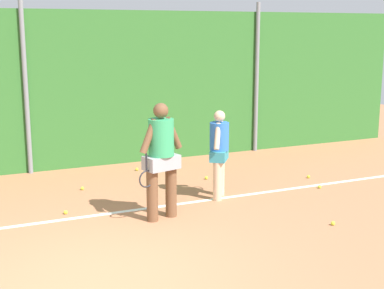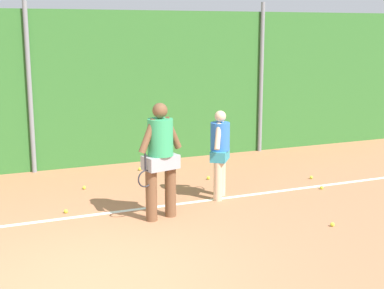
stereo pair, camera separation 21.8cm
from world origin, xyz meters
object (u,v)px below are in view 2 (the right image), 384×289
Objects in this scene: tennis_ball_2 at (311,177)px; tennis_ball_4 at (332,224)px; tennis_ball_1 at (322,188)px; player_midcourt at (220,150)px; tennis_ball_3 at (66,211)px; player_foreground_near at (160,155)px; tennis_ball_0 at (140,169)px; tennis_ball_5 at (208,178)px; tennis_ball_6 at (84,188)px.

tennis_ball_4 is (-1.32, -2.50, 0.00)m from tennis_ball_2.
tennis_ball_1 and tennis_ball_4 have the same top height.
tennis_ball_3 is at bearing 122.31° from player_midcourt.
tennis_ball_0 is (0.60, 3.13, -1.03)m from player_foreground_near.
tennis_ball_3 is at bearing -131.38° from tennis_ball_0.
tennis_ball_4 is 3.34m from tennis_ball_5.
tennis_ball_5 is (0.33, 1.22, -0.87)m from player_midcourt.
player_midcourt reaches higher than tennis_ball_0.
tennis_ball_0 is 1.66m from tennis_ball_5.
player_midcourt is 24.52× the size of tennis_ball_1.
player_midcourt reaches higher than tennis_ball_4.
tennis_ball_5 is at bearing 18.28° from tennis_ball_3.
tennis_ball_6 is at bearing 92.14° from player_midcourt.
player_foreground_near is at bearing -132.09° from tennis_ball_5.
tennis_ball_5 is at bearing 139.40° from tennis_ball_1.
tennis_ball_4 is at bearing -78.51° from tennis_ball_5.
tennis_ball_0 and tennis_ball_1 have the same top height.
tennis_ball_6 is (-2.51, 0.27, 0.00)m from tennis_ball_5.
tennis_ball_2 and tennis_ball_3 have the same top height.
tennis_ball_2 is at bearing -13.14° from tennis_ball_6.
tennis_ball_5 is at bearing 101.49° from tennis_ball_4.
player_midcourt is at bearing -72.97° from tennis_ball_0.
tennis_ball_0 is 1.00× the size of tennis_ball_3.
player_midcourt is 2.26m from tennis_ball_1.
player_midcourt is at bearing 172.69° from tennis_ball_1.
tennis_ball_4 is (3.76, -2.25, 0.00)m from tennis_ball_3.
tennis_ball_3 is at bearing -45.30° from player_foreground_near.
player_midcourt is 2.79m from tennis_ball_6.
player_midcourt is at bearing 115.83° from tennis_ball_4.
tennis_ball_0 is 1.73m from tennis_ball_6.
tennis_ball_5 and tennis_ball_6 have the same top height.
tennis_ball_5 is (1.69, 1.87, -1.03)m from player_foreground_near.
tennis_ball_3 is 1.00× the size of tennis_ball_6.
tennis_ball_3 is 3.26m from tennis_ball_5.
player_foreground_near is 28.84× the size of tennis_ball_1.
tennis_ball_2 is at bearing -33.51° from tennis_ball_0.
tennis_ball_0 is at bearing 135.81° from tennis_ball_1.
player_foreground_near reaches higher than tennis_ball_1.
tennis_ball_3 is 4.38m from tennis_ball_4.
tennis_ball_6 is (-1.43, -0.98, 0.00)m from tennis_ball_0.
tennis_ball_2 is 1.00× the size of tennis_ball_4.
tennis_ball_1 is 1.00× the size of tennis_ball_4.
player_foreground_near reaches higher than tennis_ball_6.
player_midcourt is 24.52× the size of tennis_ball_4.
tennis_ball_0 is 3.94m from tennis_ball_1.
player_foreground_near reaches higher than tennis_ball_3.
player_midcourt is 24.52× the size of tennis_ball_0.
tennis_ball_3 is at bearing -161.72° from tennis_ball_5.
tennis_ball_2 is 1.00× the size of tennis_ball_6.
tennis_ball_0 is at bearing 111.15° from tennis_ball_4.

